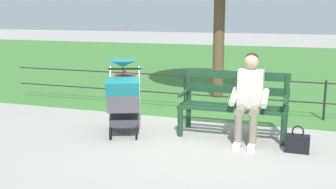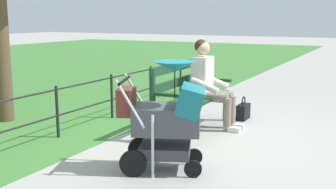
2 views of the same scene
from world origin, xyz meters
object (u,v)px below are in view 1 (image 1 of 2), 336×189
object	(u,v)px
person_on_bench	(249,95)
stroller	(124,96)
handbag	(297,143)
park_bench	(234,101)

from	to	relation	value
person_on_bench	stroller	bearing A→B (deg)	8.57
person_on_bench	handbag	bearing A→B (deg)	156.62
person_on_bench	stroller	distance (m)	1.87
person_on_bench	park_bench	bearing A→B (deg)	-41.00
park_bench	stroller	bearing A→B (deg)	17.51
handbag	park_bench	bearing A→B (deg)	-28.81
person_on_bench	handbag	xyz separation A→B (m)	(-0.70, 0.30, -0.55)
person_on_bench	handbag	world-z (taller)	person_on_bench
park_bench	person_on_bench	bearing A→B (deg)	139.00
park_bench	stroller	xyz separation A→B (m)	(1.59, 0.50, 0.07)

